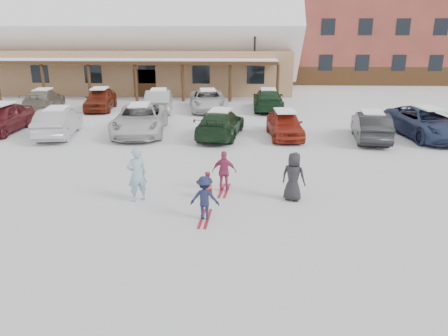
{
  "coord_description": "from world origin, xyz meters",
  "views": [
    {
      "loc": [
        0.82,
        -12.64,
        5.39
      ],
      "look_at": [
        0.3,
        1.0,
        1.0
      ],
      "focal_mm": 35.0,
      "sensor_mm": 36.0,
      "label": 1
    }
  ],
  "objects_px": {
    "toddler_red": "(207,185)",
    "child_magenta": "(224,171)",
    "parked_car_5": "(371,126)",
    "parked_car_2": "(140,119)",
    "parked_car_1": "(58,122)",
    "parked_car_11": "(268,100)",
    "lamp_post": "(255,54)",
    "parked_car_4": "(285,124)",
    "parked_car_7": "(44,100)",
    "parked_car_10": "(208,100)",
    "parked_car_0": "(2,118)",
    "day_lodge": "(133,45)",
    "parked_car_8": "(100,99)",
    "bystander_dark": "(293,177)",
    "parked_car_6": "(427,123)",
    "parked_car_9": "(159,101)",
    "parked_car_3": "(220,124)",
    "child_navy": "(205,198)",
    "adult_skier": "(137,174)"
  },
  "relations": [
    {
      "from": "parked_car_1",
      "to": "parked_car_8",
      "type": "bearing_deg",
      "value": -96.84
    },
    {
      "from": "bystander_dark",
      "to": "child_navy",
      "type": "bearing_deg",
      "value": 55.9
    },
    {
      "from": "parked_car_5",
      "to": "parked_car_11",
      "type": "xyz_separation_m",
      "value": [
        -4.65,
        8.27,
        0.0
      ]
    },
    {
      "from": "lamp_post",
      "to": "parked_car_4",
      "type": "distance_m",
      "value": 14.84
    },
    {
      "from": "parked_car_5",
      "to": "parked_car_7",
      "type": "distance_m",
      "value": 21.53
    },
    {
      "from": "bystander_dark",
      "to": "parked_car_11",
      "type": "bearing_deg",
      "value": -65.06
    },
    {
      "from": "parked_car_5",
      "to": "parked_car_7",
      "type": "height_order",
      "value": "parked_car_5"
    },
    {
      "from": "parked_car_8",
      "to": "lamp_post",
      "type": "bearing_deg",
      "value": 27.09
    },
    {
      "from": "day_lodge",
      "to": "parked_car_9",
      "type": "distance_m",
      "value": 12.84
    },
    {
      "from": "parked_car_5",
      "to": "child_magenta",
      "type": "bearing_deg",
      "value": 54.42
    },
    {
      "from": "parked_car_6",
      "to": "parked_car_10",
      "type": "bearing_deg",
      "value": 140.28
    },
    {
      "from": "parked_car_4",
      "to": "parked_car_10",
      "type": "xyz_separation_m",
      "value": [
        -4.52,
        7.55,
        0.02
      ]
    },
    {
      "from": "parked_car_7",
      "to": "parked_car_9",
      "type": "distance_m",
      "value": 8.09
    },
    {
      "from": "child_navy",
      "to": "parked_car_9",
      "type": "height_order",
      "value": "parked_car_9"
    },
    {
      "from": "parked_car_5",
      "to": "child_navy",
      "type": "bearing_deg",
      "value": 60.24
    },
    {
      "from": "toddler_red",
      "to": "parked_car_5",
      "type": "bearing_deg",
      "value": -157.71
    },
    {
      "from": "child_magenta",
      "to": "parked_car_7",
      "type": "height_order",
      "value": "child_magenta"
    },
    {
      "from": "parked_car_2",
      "to": "parked_car_1",
      "type": "bearing_deg",
      "value": -174.59
    },
    {
      "from": "bystander_dark",
      "to": "parked_car_3",
      "type": "distance_m",
      "value": 9.09
    },
    {
      "from": "parked_car_3",
      "to": "parked_car_10",
      "type": "bearing_deg",
      "value": -72.37
    },
    {
      "from": "lamp_post",
      "to": "parked_car_2",
      "type": "distance_m",
      "value": 15.63
    },
    {
      "from": "child_magenta",
      "to": "parked_car_4",
      "type": "xyz_separation_m",
      "value": [
        2.81,
        7.97,
        -0.03
      ]
    },
    {
      "from": "parked_car_7",
      "to": "parked_car_6",
      "type": "bearing_deg",
      "value": 154.43
    },
    {
      "from": "parked_car_7",
      "to": "parked_car_5",
      "type": "bearing_deg",
      "value": 150.28
    },
    {
      "from": "child_magenta",
      "to": "bystander_dark",
      "type": "xyz_separation_m",
      "value": [
        2.27,
        -0.73,
        0.09
      ]
    },
    {
      "from": "lamp_post",
      "to": "parked_car_5",
      "type": "bearing_deg",
      "value": -70.07
    },
    {
      "from": "parked_car_6",
      "to": "parked_car_9",
      "type": "height_order",
      "value": "parked_car_6"
    },
    {
      "from": "parked_car_7",
      "to": "parked_car_9",
      "type": "relative_size",
      "value": 1.06
    },
    {
      "from": "adult_skier",
      "to": "parked_car_9",
      "type": "xyz_separation_m",
      "value": [
        -2.16,
        15.79,
        -0.15
      ]
    },
    {
      "from": "parked_car_10",
      "to": "parked_car_1",
      "type": "bearing_deg",
      "value": -140.2
    },
    {
      "from": "parked_car_10",
      "to": "child_magenta",
      "type": "bearing_deg",
      "value": -91.23
    },
    {
      "from": "parked_car_4",
      "to": "parked_car_9",
      "type": "distance_m",
      "value": 10.33
    },
    {
      "from": "bystander_dark",
      "to": "parked_car_7",
      "type": "distance_m",
      "value": 22.16
    },
    {
      "from": "parked_car_5",
      "to": "parked_car_3",
      "type": "bearing_deg",
      "value": 4.43
    },
    {
      "from": "lamp_post",
      "to": "parked_car_10",
      "type": "bearing_deg",
      "value": -115.43
    },
    {
      "from": "child_magenta",
      "to": "parked_car_8",
      "type": "xyz_separation_m",
      "value": [
        -9.1,
        15.42,
        0.03
      ]
    },
    {
      "from": "child_navy",
      "to": "parked_car_2",
      "type": "relative_size",
      "value": 0.24
    },
    {
      "from": "parked_car_9",
      "to": "parked_car_4",
      "type": "bearing_deg",
      "value": 132.1
    },
    {
      "from": "toddler_red",
      "to": "child_magenta",
      "type": "distance_m",
      "value": 0.94
    },
    {
      "from": "adult_skier",
      "to": "parked_car_4",
      "type": "relative_size",
      "value": 0.45
    },
    {
      "from": "adult_skier",
      "to": "child_magenta",
      "type": "distance_m",
      "value": 2.95
    },
    {
      "from": "parked_car_11",
      "to": "lamp_post",
      "type": "bearing_deg",
      "value": -82.17
    },
    {
      "from": "parked_car_2",
      "to": "parked_car_9",
      "type": "bearing_deg",
      "value": 85.94
    },
    {
      "from": "parked_car_9",
      "to": "parked_car_10",
      "type": "height_order",
      "value": "parked_car_9"
    },
    {
      "from": "parked_car_2",
      "to": "parked_car_6",
      "type": "relative_size",
      "value": 1.02
    },
    {
      "from": "adult_skier",
      "to": "bystander_dark",
      "type": "xyz_separation_m",
      "value": [
        5.04,
        0.25,
        -0.1
      ]
    },
    {
      "from": "parked_car_0",
      "to": "parked_car_4",
      "type": "bearing_deg",
      "value": -1.38
    },
    {
      "from": "parked_car_2",
      "to": "day_lodge",
      "type": "bearing_deg",
      "value": 98.79
    },
    {
      "from": "lamp_post",
      "to": "parked_car_4",
      "type": "xyz_separation_m",
      "value": [
        1.19,
        -14.54,
        -2.7
      ]
    },
    {
      "from": "parked_car_10",
      "to": "parked_car_0",
      "type": "bearing_deg",
      "value": -153.76
    }
  ]
}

